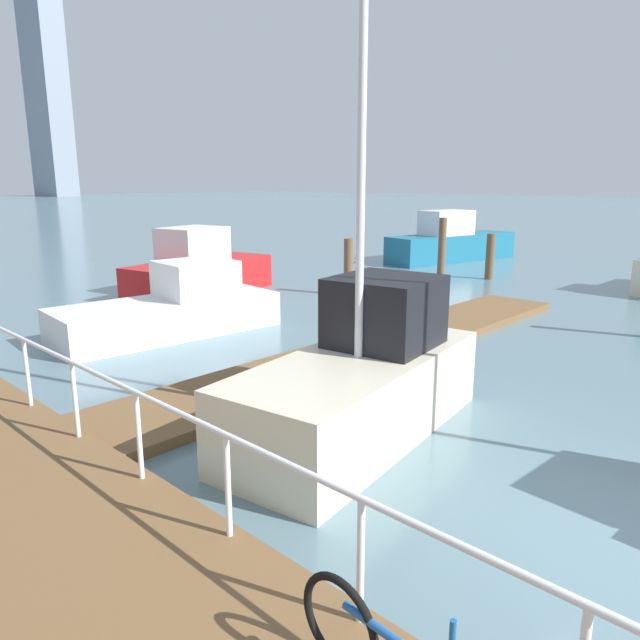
{
  "coord_description": "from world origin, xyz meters",
  "views": [
    {
      "loc": [
        -6.21,
        -1.2,
        3.75
      ],
      "look_at": [
        0.64,
        5.31,
        1.51
      ],
      "focal_mm": 32.91,
      "sensor_mm": 36.0,
      "label": 1
    }
  ],
  "objects_px": {
    "moored_boat_1": "(451,243)",
    "moored_boat_5": "(199,270)",
    "moored_boat_2": "(174,309)",
    "moored_boat_3": "(363,377)"
  },
  "relations": [
    {
      "from": "moored_boat_1",
      "to": "moored_boat_3",
      "type": "relative_size",
      "value": 0.73
    },
    {
      "from": "moored_boat_2",
      "to": "moored_boat_3",
      "type": "distance_m",
      "value": 7.4
    },
    {
      "from": "moored_boat_1",
      "to": "moored_boat_5",
      "type": "bearing_deg",
      "value": 173.42
    },
    {
      "from": "moored_boat_2",
      "to": "moored_boat_5",
      "type": "xyz_separation_m",
      "value": [
        3.49,
        3.88,
        0.21
      ]
    },
    {
      "from": "moored_boat_1",
      "to": "moored_boat_5",
      "type": "xyz_separation_m",
      "value": [
        -13.41,
        1.55,
        -0.04
      ]
    },
    {
      "from": "moored_boat_1",
      "to": "moored_boat_2",
      "type": "bearing_deg",
      "value": -172.13
    },
    {
      "from": "moored_boat_2",
      "to": "moored_boat_5",
      "type": "relative_size",
      "value": 1.01
    },
    {
      "from": "moored_boat_5",
      "to": "moored_boat_2",
      "type": "bearing_deg",
      "value": -131.91
    },
    {
      "from": "moored_boat_1",
      "to": "moored_boat_3",
      "type": "bearing_deg",
      "value": -152.26
    },
    {
      "from": "moored_boat_1",
      "to": "moored_boat_5",
      "type": "distance_m",
      "value": 13.5
    }
  ]
}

